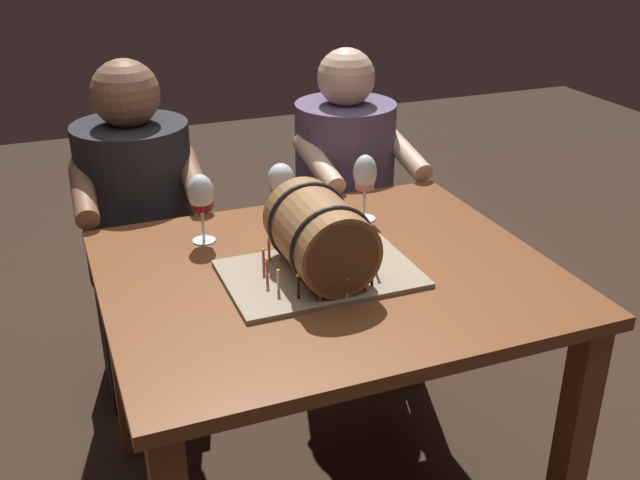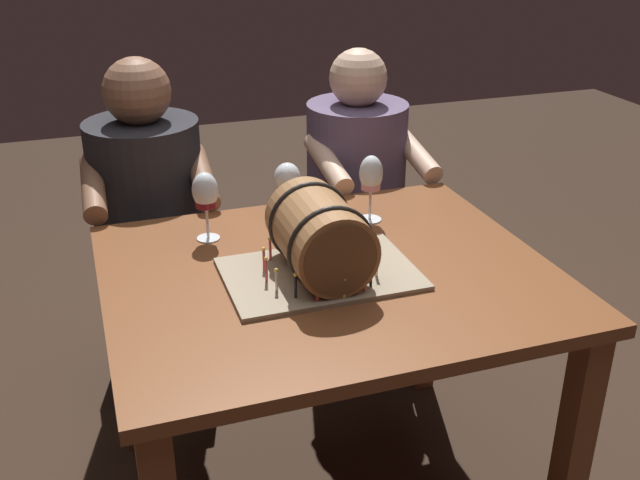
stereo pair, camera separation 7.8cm
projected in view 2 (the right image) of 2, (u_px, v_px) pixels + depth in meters
dining_table at (329, 311)px, 1.95m from camera, size 1.13×0.95×0.76m
barrel_cake at (320, 240)px, 1.83m from camera, size 0.48×0.32×0.22m
wine_glass_rose at (371, 177)px, 2.13m from camera, size 0.07×0.07×0.20m
wine_glass_red at (205, 194)px, 2.01m from camera, size 0.07×0.07×0.20m
wine_glass_amber at (287, 180)px, 2.19m from camera, size 0.08×0.08×0.16m
person_seated_left at (153, 240)px, 2.52m from camera, size 0.41×0.49×1.18m
person_seated_right at (356, 217)px, 2.74m from camera, size 0.40×0.48×1.16m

